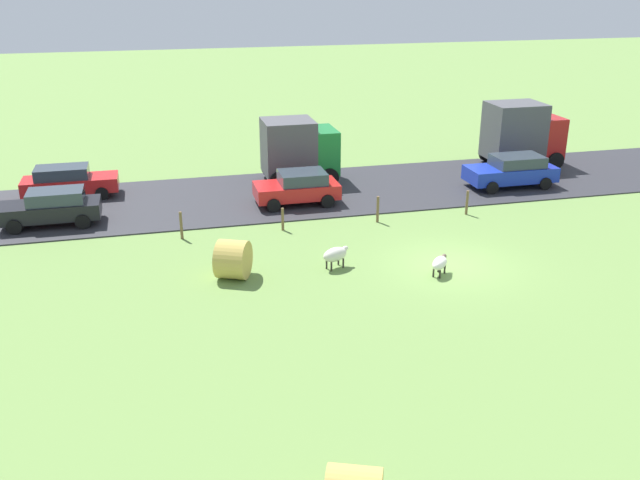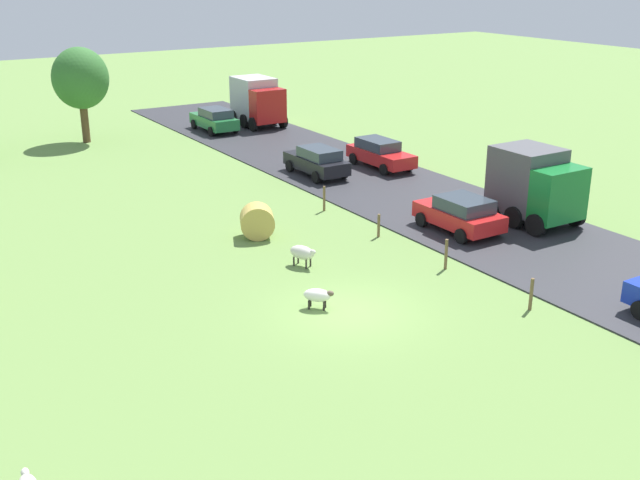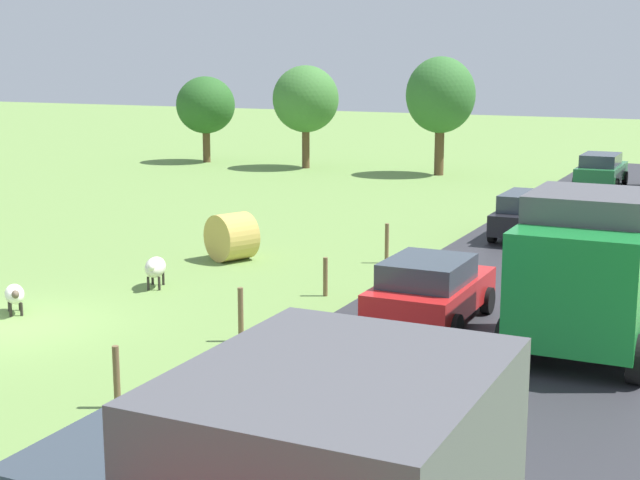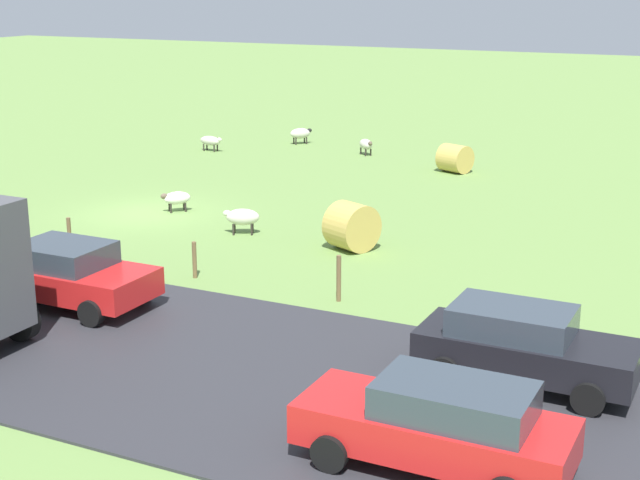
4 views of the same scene
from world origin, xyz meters
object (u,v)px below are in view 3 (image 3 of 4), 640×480
Objects in this scene: car_3 at (430,289)px; truck_2 at (586,272)px; sheep_1 at (15,294)px; tree_1 at (206,105)px; hay_bale_1 at (232,237)px; car_7 at (529,214)px; tree_0 at (441,96)px; sheep_4 at (155,267)px; tree_2 at (306,99)px; car_6 at (601,170)px.

truck_2 is at bearing -12.40° from car_3.
tree_1 is at bearing 114.11° from sheep_1.
hay_bale_1 is at bearing 156.59° from truck_2.
car_7 reaches higher than hay_bale_1.
tree_0 reaches higher than truck_2.
sheep_4 is 0.20× the size of tree_0.
hay_bale_1 is 0.26× the size of tree_2.
hay_bale_1 is at bearing 88.84° from sheep_4.
hay_bale_1 is 26.97m from tree_1.
truck_2 is 12.64m from car_7.
sheep_1 is at bearing -77.08° from tree_2.
sheep_1 is 30.08m from tree_0.
tree_1 is (-14.88, 26.17, 2.73)m from sheep_4.
truck_2 reaches higher than sheep_4.
hay_bale_1 is 22.64m from tree_0.
tree_1 reaches higher than car_6.
car_6 is (8.43, -1.59, -3.21)m from tree_0.
car_3 is 11.20m from car_7.
hay_bale_1 is 0.24× the size of tree_0.
sheep_1 is at bearing -113.28° from sheep_4.
car_7 reaches higher than sheep_4.
truck_2 is (12.14, -27.28, -2.29)m from tree_0.
tree_0 is at bearing 114.00° from truck_2.
tree_2 is 30.98m from car_3.
car_3 is at bearing -89.73° from car_6.
car_6 is at bearing 89.13° from car_7.
sheep_1 is 30.57m from tree_2.
tree_0 is 1.59× the size of truck_2.
tree_2 reaches higher than hay_bale_1.
hay_bale_1 is at bearing -136.34° from car_7.
hay_bale_1 is at bearing 77.71° from sheep_1.
sheep_1 is 29.74m from car_6.
tree_2 is at bearing 107.79° from sheep_4.
tree_2 is 1.47× the size of truck_2.
sheep_4 is 0.84× the size of hay_bale_1.
tree_1 is at bearing 145.78° from car_7.
truck_2 is 0.87× the size of car_6.
truck_2 is at bearing -66.00° from tree_0.
tree_2 reaches higher than car_6.
tree_0 is 1.23× the size of tree_1.
tree_0 is at bearing 92.07° from hay_bale_1.
tree_2 is (6.53, -0.15, 0.48)m from tree_1.
hay_bale_1 is 12.40m from truck_2.
hay_bale_1 reaches higher than sheep_4.
car_3 is 0.91× the size of car_6.
sheep_1 is 0.20× the size of tree_1.
truck_2 is 0.89× the size of car_7.
tree_1 is 34.91m from car_3.
sheep_4 is at bearing -107.35° from car_6.
truck_2 is at bearing -23.41° from hay_bale_1.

